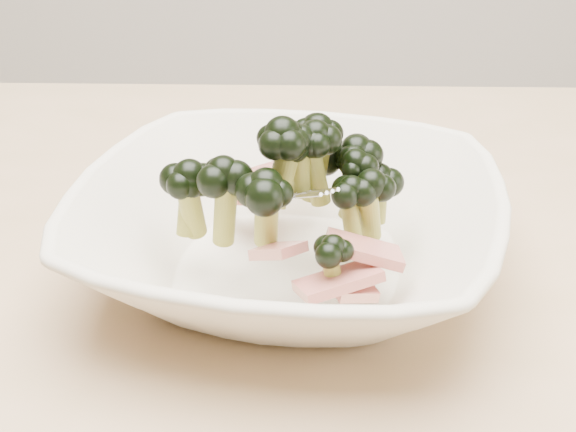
# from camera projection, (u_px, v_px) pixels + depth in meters

# --- Properties ---
(dining_table) EXTENTS (1.20, 0.80, 0.75)m
(dining_table) POSITION_uv_depth(u_px,v_px,m) (243.00, 349.00, 0.68)
(dining_table) COLOR tan
(dining_table) RESTS_ON ground
(broccoli_dish) EXTENTS (0.36, 0.36, 0.14)m
(broccoli_dish) POSITION_uv_depth(u_px,v_px,m) (289.00, 225.00, 0.58)
(broccoli_dish) COLOR beige
(broccoli_dish) RESTS_ON dining_table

